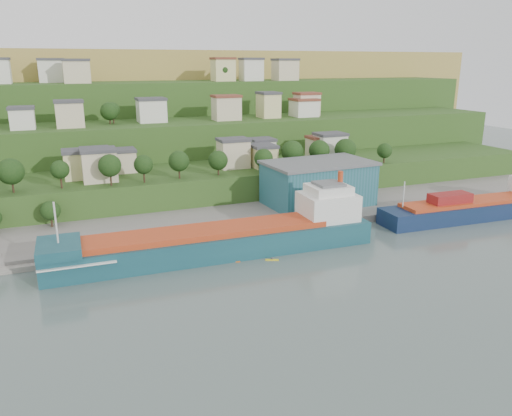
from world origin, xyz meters
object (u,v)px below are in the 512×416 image
warehouse (318,183)px  kayak_orange (234,261)px  cargo_ship_far (482,208)px  cargo_ship_near (226,241)px

warehouse → kayak_orange: bearing=-145.1°
cargo_ship_far → warehouse: bearing=152.5°
cargo_ship_near → kayak_orange: (-0.14, -5.59, -2.86)m
cargo_ship_far → kayak_orange: cargo_ship_far is taller
cargo_ship_near → cargo_ship_far: bearing=1.4°
cargo_ship_near → kayak_orange: size_ratio=25.78×
cargo_ship_near → cargo_ship_far: cargo_ship_near is taller
warehouse → kayak_orange: size_ratio=11.00×
cargo_ship_near → kayak_orange: cargo_ship_near is taller
cargo_ship_near → kayak_orange: 6.28m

